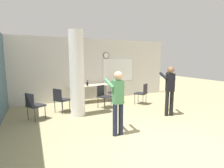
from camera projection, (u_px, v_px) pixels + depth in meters
ground_plane at (165, 147)px, 3.78m from camera, size 24.00×24.00×0.00m
wall_back at (92, 69)px, 8.14m from camera, size 8.00×0.15×2.80m
support_pillar at (77, 74)px, 5.70m from camera, size 0.47×0.47×2.80m
folding_table at (91, 86)px, 7.63m from camera, size 1.77×0.64×0.75m
bottle_on_table at (87, 84)px, 7.42m from camera, size 0.08×0.08×0.24m
chair_mid_room at (142, 92)px, 7.29m from camera, size 0.61×0.61×0.87m
chair_near_pillar at (60, 99)px, 6.13m from camera, size 0.61×0.61×0.87m
chair_table_right at (116, 91)px, 7.51m from camera, size 0.51×0.51×0.87m
chair_by_left_wall at (34, 104)px, 5.36m from camera, size 0.61×0.61×0.87m
chair_table_front at (103, 95)px, 6.77m from camera, size 0.58×0.58×0.87m
person_playing_front at (118, 98)px, 4.27m from camera, size 0.35×0.63×1.60m
person_playing_side at (170, 87)px, 5.76m from camera, size 0.48×0.68×1.65m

